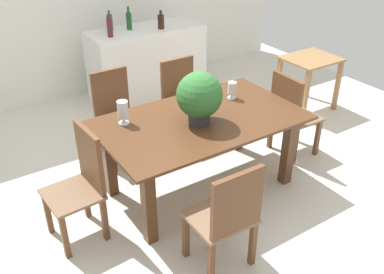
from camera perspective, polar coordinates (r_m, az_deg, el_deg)
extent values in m
plane|color=silver|center=(4.44, -0.56, -5.14)|extent=(7.04, 7.04, 0.00)
cube|color=#4C2D19|center=(3.89, 1.17, 2.26)|extent=(1.85, 1.10, 0.03)
cube|color=#4C2D19|center=(3.50, -5.73, -8.97)|extent=(0.09, 0.09, 0.73)
cube|color=#4C2D19|center=(4.26, 12.55, -1.73)|extent=(0.09, 0.09, 0.73)
cube|color=#4C2D19|center=(4.08, -10.86, -3.12)|extent=(0.09, 0.09, 0.73)
cube|color=#4C2D19|center=(4.75, 6.10, 2.36)|extent=(0.09, 0.09, 0.73)
cube|color=brown|center=(3.62, 4.48, -10.57)|extent=(0.04, 0.04, 0.42)
cube|color=brown|center=(3.46, -0.82, -12.86)|extent=(0.04, 0.04, 0.42)
cube|color=brown|center=(3.43, 8.01, -13.68)|extent=(0.04, 0.04, 0.42)
cube|color=brown|center=(3.25, 2.53, -16.35)|extent=(0.04, 0.04, 0.42)
cube|color=brown|center=(3.28, 3.69, -10.49)|extent=(0.47, 0.42, 0.03)
cube|color=brown|center=(3.00, 5.99, -8.71)|extent=(0.42, 0.04, 0.49)
cube|color=brown|center=(3.86, -18.50, -9.43)|extent=(0.05, 0.05, 0.42)
cube|color=brown|center=(3.58, -16.43, -12.52)|extent=(0.05, 0.05, 0.42)
cube|color=brown|center=(3.93, -13.84, -7.72)|extent=(0.05, 0.05, 0.42)
cube|color=brown|center=(3.67, -11.44, -10.59)|extent=(0.05, 0.05, 0.42)
cube|color=brown|center=(3.62, -15.53, -7.31)|extent=(0.44, 0.46, 0.03)
cube|color=brown|center=(3.52, -13.34, -2.71)|extent=(0.07, 0.40, 0.52)
cube|color=brown|center=(4.88, 16.21, -0.08)|extent=(0.05, 0.05, 0.42)
cube|color=brown|center=(5.10, 13.15, 1.76)|extent=(0.05, 0.05, 0.42)
cube|color=brown|center=(4.66, 13.41, -1.16)|extent=(0.05, 0.05, 0.42)
cube|color=brown|center=(4.89, 10.35, 0.81)|extent=(0.05, 0.05, 0.42)
cube|color=brown|center=(4.77, 13.58, 2.68)|extent=(0.42, 0.47, 0.03)
cube|color=brown|center=(4.55, 12.30, 4.96)|extent=(0.05, 0.42, 0.48)
cube|color=brown|center=(4.46, -10.31, -2.31)|extent=(0.04, 0.04, 0.42)
cube|color=brown|center=(4.58, -6.31, -1.03)|extent=(0.04, 0.04, 0.42)
cube|color=brown|center=(4.73, -12.00, -0.45)|extent=(0.04, 0.04, 0.42)
cube|color=brown|center=(4.85, -8.19, 0.71)|extent=(0.04, 0.04, 0.42)
cube|color=brown|center=(4.54, -9.43, 1.67)|extent=(0.43, 0.41, 0.03)
cube|color=brown|center=(4.58, -10.71, 5.63)|extent=(0.39, 0.04, 0.53)
cube|color=brown|center=(4.75, -1.15, 0.40)|extent=(0.04, 0.04, 0.42)
cube|color=brown|center=(4.94, 2.52, 1.60)|extent=(0.04, 0.04, 0.42)
cube|color=brown|center=(5.05, -3.58, 2.26)|extent=(0.04, 0.04, 0.42)
cube|color=brown|center=(5.23, -0.02, 3.33)|extent=(0.04, 0.04, 0.42)
cube|color=brown|center=(4.89, -0.58, 4.24)|extent=(0.45, 0.47, 0.03)
cube|color=brown|center=(4.95, -1.96, 7.72)|extent=(0.41, 0.04, 0.47)
cylinder|color=#333338|center=(3.80, 0.96, 2.72)|extent=(0.19, 0.19, 0.11)
sphere|color=#2D662D|center=(3.71, 0.98, 5.56)|extent=(0.40, 0.40, 0.40)
sphere|color=#C64C56|center=(3.80, -0.63, 5.29)|extent=(0.05, 0.05, 0.05)
sphere|color=#C64C56|center=(3.84, 1.20, 5.66)|extent=(0.04, 0.04, 0.04)
sphere|color=#C64C56|center=(3.81, 2.40, 6.93)|extent=(0.06, 0.06, 0.06)
sphere|color=#C64C56|center=(3.66, 2.53, 4.98)|extent=(0.04, 0.04, 0.04)
cylinder|color=silver|center=(3.85, -8.97, 1.85)|extent=(0.10, 0.10, 0.01)
cylinder|color=silver|center=(3.83, -9.01, 2.23)|extent=(0.03, 0.03, 0.05)
cylinder|color=silver|center=(3.79, -9.13, 3.60)|extent=(0.10, 0.10, 0.16)
cylinder|color=silver|center=(4.29, 5.24, 5.18)|extent=(0.08, 0.08, 0.01)
cylinder|color=silver|center=(4.28, 5.26, 5.51)|extent=(0.02, 0.02, 0.04)
cylinder|color=silver|center=(4.25, 5.31, 6.47)|extent=(0.08, 0.08, 0.12)
cylinder|color=silver|center=(4.17, -0.64, 4.51)|extent=(0.06, 0.06, 0.00)
cylinder|color=silver|center=(4.15, -0.64, 5.00)|extent=(0.01, 0.01, 0.07)
cone|color=silver|center=(4.12, -0.65, 5.90)|extent=(0.07, 0.07, 0.07)
cube|color=silver|center=(5.88, -5.90, 9.39)|extent=(1.50, 0.60, 1.00)
cylinder|color=black|center=(5.68, -4.12, 14.92)|extent=(0.08, 0.08, 0.17)
cylinder|color=black|center=(5.65, -4.16, 16.05)|extent=(0.03, 0.03, 0.06)
cylinder|color=#194C1E|center=(5.68, -8.31, 14.89)|extent=(0.07, 0.07, 0.21)
cylinder|color=#194C1E|center=(5.65, -8.42, 16.30)|extent=(0.03, 0.03, 0.08)
cylinder|color=#194C1E|center=(5.69, -10.79, 14.61)|extent=(0.07, 0.07, 0.19)
cylinder|color=#194C1E|center=(5.66, -10.91, 15.81)|extent=(0.03, 0.03, 0.05)
cylinder|color=#511E28|center=(5.41, -10.80, 14.02)|extent=(0.07, 0.07, 0.23)
cylinder|color=#511E28|center=(5.38, -10.95, 15.46)|extent=(0.02, 0.02, 0.05)
cube|color=olive|center=(5.73, 15.47, 9.93)|extent=(0.66, 0.56, 0.02)
cube|color=olive|center=(5.51, 14.74, 5.25)|extent=(0.05, 0.05, 0.68)
cube|color=olive|center=(5.93, 18.64, 6.43)|extent=(0.05, 0.05, 0.68)
cube|color=olive|center=(5.81, 11.30, 6.99)|extent=(0.05, 0.05, 0.68)
cube|color=olive|center=(6.21, 15.25, 8.03)|extent=(0.05, 0.05, 0.68)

